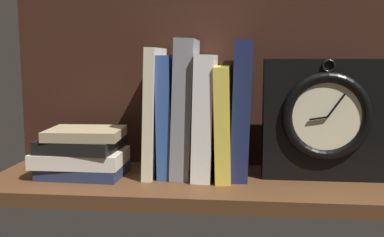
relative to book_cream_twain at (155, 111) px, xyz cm
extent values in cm
cube|color=#4C2D19|center=(9.74, -3.23, -13.39)|extent=(80.76, 24.82, 2.50)
cube|color=black|center=(9.74, 8.58, 8.58)|extent=(80.76, 1.20, 41.45)
cube|color=beige|center=(0.00, 0.00, 0.00)|extent=(2.70, 14.13, 24.34)
cube|color=#2D4C8E|center=(2.55, 0.00, -0.70)|extent=(2.91, 12.10, 22.91)
cube|color=gray|center=(5.95, 0.00, 0.80)|extent=(4.51, 12.97, 26.01)
cube|color=silver|center=(9.80, 0.00, -0.64)|extent=(4.14, 15.09, 23.10)
cube|color=gold|center=(13.26, 0.00, -1.72)|extent=(3.33, 15.95, 20.92)
cube|color=#192147|center=(16.56, 0.00, 0.67)|extent=(3.85, 12.76, 25.69)
cube|color=black|center=(31.80, -0.38, -1.02)|extent=(22.24, 5.23, 22.24)
torus|color=black|center=(31.80, -3.39, -0.12)|extent=(15.96, 1.96, 15.96)
cylinder|color=beige|center=(31.80, -3.39, -0.12)|extent=(12.88, 0.60, 12.88)
cube|color=black|center=(30.24, -3.89, -0.38)|extent=(3.16, 0.30, 0.81)
cube|color=black|center=(33.23, -3.89, 1.95)|extent=(3.10, 0.30, 4.32)
torus|color=black|center=(31.80, -2.99, 8.85)|extent=(2.44, 0.44, 2.44)
cube|color=#232D4C|center=(-13.29, -2.93, -11.08)|extent=(15.85, 11.69, 2.12)
cube|color=beige|center=(-13.92, -2.74, -8.67)|extent=(16.74, 11.33, 2.71)
cube|color=black|center=(-13.88, -2.33, -6.10)|extent=(14.89, 13.80, 2.42)
cube|color=#9E8966|center=(-12.79, -3.28, -3.97)|extent=(14.21, 11.14, 1.84)
camera|label=1|loc=(15.84, -83.82, 10.50)|focal=41.53mm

